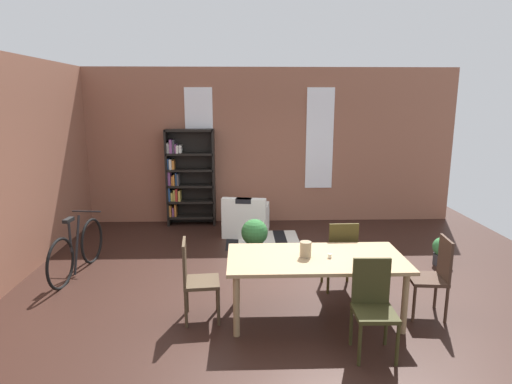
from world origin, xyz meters
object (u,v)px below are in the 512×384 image
(dining_chair_far_right, at_px, (341,253))
(bicycle_second, at_px, (77,250))
(potted_plant_corner, at_px, (442,250))
(dining_chair_head_right, at_px, (434,274))
(potted_plant_by_shelf, at_px, (255,234))
(dining_chair_near_right, at_px, (373,304))
(vase_on_table, at_px, (306,249))
(dining_table, at_px, (316,263))
(armchair_white, at_px, (246,220))
(bookshelf_tall, at_px, (187,177))
(dining_chair_head_left, at_px, (195,277))

(dining_chair_far_right, xyz_separation_m, bicycle_second, (-3.69, 0.68, -0.16))
(potted_plant_corner, bearing_deg, dining_chair_far_right, -154.62)
(dining_chair_head_right, xyz_separation_m, bicycle_second, (-4.61, 1.40, -0.16))
(dining_chair_far_right, xyz_separation_m, potted_plant_by_shelf, (-1.09, 1.50, -0.21))
(dining_chair_near_right, bearing_deg, vase_on_table, 128.71)
(dining_chair_head_right, xyz_separation_m, dining_chair_far_right, (-0.92, 0.73, 0.00))
(dining_table, xyz_separation_m, armchair_white, (-0.76, 3.20, -0.39))
(bicycle_second, bearing_deg, bookshelf_tall, 62.57)
(bookshelf_tall, bearing_deg, dining_chair_head_right, -49.78)
(vase_on_table, bearing_deg, armchair_white, 101.33)
(dining_chair_far_right, distance_m, dining_chair_head_left, 1.97)
(potted_plant_corner, bearing_deg, vase_on_table, -146.42)
(bookshelf_tall, relative_size, armchair_white, 2.10)
(bookshelf_tall, height_order, armchair_white, bookshelf_tall)
(dining_table, height_order, bicycle_second, bicycle_second)
(dining_chair_near_right, height_order, armchair_white, dining_chair_near_right)
(bookshelf_tall, xyz_separation_m, bicycle_second, (-1.30, -2.51, -0.62))
(potted_plant_by_shelf, bearing_deg, dining_chair_head_left, -108.52)
(vase_on_table, xyz_separation_m, bicycle_second, (-3.11, 1.40, -0.48))
(dining_chair_head_left, bearing_deg, dining_chair_head_right, -0.01)
(armchair_white, xyz_separation_m, potted_plant_corner, (2.99, -1.64, -0.05))
(dining_chair_far_right, distance_m, potted_plant_corner, 1.98)
(potted_plant_corner, bearing_deg, bookshelf_tall, 150.57)
(bookshelf_tall, xyz_separation_m, potted_plant_corner, (4.16, -2.35, -0.75))
(armchair_white, height_order, potted_plant_by_shelf, armchair_white)
(dining_chair_near_right, xyz_separation_m, armchair_white, (-1.22, 3.92, -0.23))
(dining_chair_far_right, distance_m, bookshelf_tall, 4.01)
(dining_chair_far_right, bearing_deg, potted_plant_by_shelf, 125.98)
(potted_plant_by_shelf, bearing_deg, potted_plant_corner, -12.96)
(dining_chair_head_right, distance_m, potted_plant_by_shelf, 3.01)
(vase_on_table, height_order, dining_chair_far_right, dining_chair_far_right)
(potted_plant_by_shelf, bearing_deg, dining_table, -74.06)
(dining_chair_far_right, distance_m, potted_plant_by_shelf, 1.87)
(dining_chair_head_right, relative_size, bookshelf_tall, 0.49)
(dining_chair_head_right, relative_size, bicycle_second, 0.57)
(vase_on_table, relative_size, dining_chair_far_right, 0.19)
(dining_chair_near_right, height_order, bicycle_second, dining_chair_near_right)
(dining_table, bearing_deg, bicycle_second, 156.62)
(potted_plant_corner, bearing_deg, dining_chair_near_right, -127.90)
(dining_chair_near_right, relative_size, potted_plant_by_shelf, 1.70)
(dining_chair_head_right, distance_m, dining_chair_head_left, 2.76)
(vase_on_table, relative_size, dining_chair_head_right, 0.19)
(armchair_white, bearing_deg, dining_chair_head_left, -100.88)
(vase_on_table, height_order, dining_chair_near_right, dining_chair_near_right)
(bookshelf_tall, bearing_deg, potted_plant_corner, -29.43)
(armchair_white, bearing_deg, potted_plant_corner, -28.77)
(dining_chair_far_right, relative_size, potted_plant_by_shelf, 1.70)
(dining_table, distance_m, bicycle_second, 3.54)
(vase_on_table, distance_m, armchair_white, 3.31)
(dining_chair_far_right, height_order, bookshelf_tall, bookshelf_tall)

